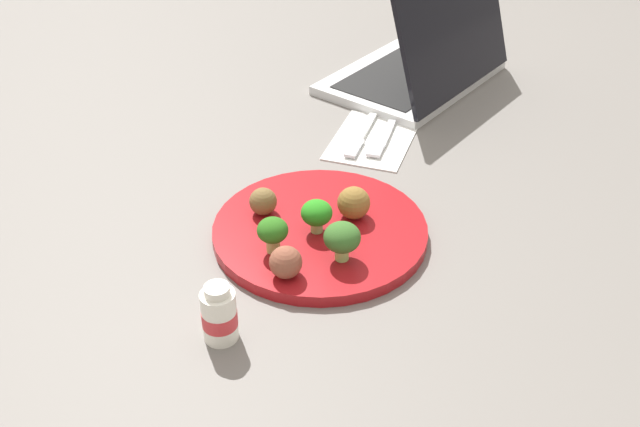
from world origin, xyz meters
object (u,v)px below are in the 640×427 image
(broccoli_floret_back_right, at_px, (320,214))
(knife, at_px, (361,137))
(napkin, at_px, (373,139))
(plate, at_px, (320,231))
(broccoli_floret_near_rim, at_px, (342,238))
(meatball_front_left, at_px, (288,263))
(laptop, at_px, (423,64))
(fork, at_px, (383,140))
(broccoli_floret_front_right, at_px, (273,232))
(meatball_back_right, at_px, (354,203))
(meatball_front_right, at_px, (263,202))
(yogurt_bottle, at_px, (219,315))

(broccoli_floret_back_right, height_order, knife, broccoli_floret_back_right)
(napkin, bearing_deg, broccoli_floret_back_right, 4.67)
(plate, xyz_separation_m, broccoli_floret_near_rim, (0.05, 0.05, 0.04))
(meatball_front_left, height_order, laptop, laptop)
(napkin, height_order, fork, fork)
(meatball_front_left, relative_size, napkin, 0.23)
(broccoli_floret_front_right, bearing_deg, napkin, 177.32)
(broccoli_floret_back_right, distance_m, meatball_front_left, 0.10)
(meatball_back_right, relative_size, napkin, 0.26)
(meatball_back_right, height_order, laptop, laptop)
(meatball_front_left, bearing_deg, fork, -179.59)
(meatball_back_right, xyz_separation_m, knife, (-0.22, -0.07, -0.03))
(meatball_front_right, xyz_separation_m, knife, (-0.26, 0.05, -0.03))
(knife, bearing_deg, laptop, 172.12)
(broccoli_floret_back_right, xyz_separation_m, fork, (-0.27, -0.00, -0.04))
(meatball_front_right, distance_m, yogurt_bottle, 0.22)
(meatball_front_left, height_order, knife, meatball_front_left)
(knife, distance_m, laptop, 0.24)
(yogurt_bottle, bearing_deg, broccoli_floret_back_right, 170.04)
(broccoli_floret_back_right, bearing_deg, plate, -157.61)
(broccoli_floret_back_right, relative_size, fork, 0.37)
(broccoli_floret_back_right, relative_size, meatball_front_right, 1.22)
(broccoli_floret_front_right, bearing_deg, broccoli_floret_back_right, 146.59)
(broccoli_floret_front_right, bearing_deg, yogurt_bottle, 1.24)
(meatball_back_right, bearing_deg, napkin, -167.61)
(knife, bearing_deg, broccoli_floret_near_rim, 15.32)
(plate, bearing_deg, broccoli_floret_near_rim, 43.35)
(broccoli_floret_near_rim, xyz_separation_m, meatball_back_right, (-0.09, -0.02, -0.01))
(broccoli_floret_near_rim, distance_m, meatball_front_left, 0.07)
(broccoli_floret_back_right, xyz_separation_m, meatball_back_right, (-0.05, 0.03, -0.01))
(meatball_front_left, bearing_deg, knife, -173.96)
(meatball_back_right, bearing_deg, meatball_front_right, -71.60)
(meatball_front_right, xyz_separation_m, fork, (-0.26, 0.08, -0.03))
(plate, bearing_deg, broccoli_floret_back_right, 22.39)
(broccoli_floret_back_right, xyz_separation_m, meatball_front_left, (0.10, -0.00, -0.01))
(broccoli_floret_near_rim, relative_size, fork, 0.42)
(meatball_front_right, bearing_deg, yogurt_bottle, 13.22)
(meatball_front_left, distance_m, knife, 0.37)
(broccoli_floret_back_right, bearing_deg, knife, -171.55)
(broccoli_floret_back_right, relative_size, meatball_back_right, 1.03)
(broccoli_floret_back_right, relative_size, knife, 0.31)
(meatball_front_left, xyz_separation_m, napkin, (-0.38, -0.02, -0.03))
(napkin, xyz_separation_m, knife, (0.01, -0.02, 0.00))
(plate, relative_size, broccoli_floret_front_right, 5.95)
(meatball_front_left, distance_m, yogurt_bottle, 0.11)
(fork, bearing_deg, broccoli_floret_near_rim, 8.94)
(broccoli_floret_front_right, height_order, fork, broccoli_floret_front_right)
(meatball_back_right, relative_size, laptop, 0.12)
(meatball_front_left, relative_size, laptop, 0.11)
(broccoli_floret_front_right, height_order, meatball_front_left, broccoli_floret_front_right)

